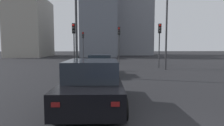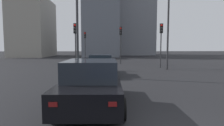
% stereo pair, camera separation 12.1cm
% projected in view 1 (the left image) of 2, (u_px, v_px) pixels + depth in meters
% --- Properties ---
extents(car_teal_right_lead, '(4.36, 1.97, 1.48)m').
position_uv_depth(car_teal_right_lead, '(100.00, 65.00, 13.70)').
color(car_teal_right_lead, '#19606B').
rests_on(car_teal_right_lead, ground_plane).
extents(car_black_right_second, '(4.54, 2.22, 1.60)m').
position_uv_depth(car_black_right_second, '(93.00, 84.00, 6.47)').
color(car_black_right_second, black).
rests_on(car_black_right_second, ground_plane).
extents(traffic_light_near_left, '(0.32, 0.29, 4.19)m').
position_uv_depth(traffic_light_near_left, '(83.00, 40.00, 27.55)').
color(traffic_light_near_left, '#2D2D30').
rests_on(traffic_light_near_left, ground_plane).
extents(traffic_light_near_right, '(0.33, 0.31, 4.31)m').
position_uv_depth(traffic_light_near_right, '(119.00, 38.00, 21.77)').
color(traffic_light_near_right, '#2D2D30').
rests_on(traffic_light_near_right, ground_plane).
extents(traffic_light_far_left, '(0.32, 0.29, 4.24)m').
position_uv_depth(traffic_light_far_left, '(160.00, 36.00, 18.07)').
color(traffic_light_far_left, '#2D2D30').
rests_on(traffic_light_far_left, ground_plane).
extents(traffic_light_far_right, '(0.32, 0.29, 4.12)m').
position_uv_depth(traffic_light_far_right, '(74.00, 36.00, 16.81)').
color(traffic_light_far_right, '#2D2D30').
rests_on(traffic_light_far_right, ground_plane).
extents(street_lamp_kerbside, '(0.56, 0.36, 7.12)m').
position_uv_depth(street_lamp_kerbside, '(167.00, 22.00, 16.46)').
color(street_lamp_kerbside, '#2D2D30').
rests_on(street_lamp_kerbside, ground_plane).
extents(street_lamp_far, '(0.56, 0.36, 7.11)m').
position_uv_depth(street_lamp_far, '(76.00, 14.00, 12.52)').
color(street_lamp_far, '#2D2D30').
rests_on(street_lamp_far, ground_plane).
extents(building_facade_left, '(8.01, 9.52, 14.86)m').
position_uv_depth(building_facade_left, '(131.00, 25.00, 46.82)').
color(building_facade_left, slate).
rests_on(building_facade_left, ground_plane).
extents(building_facade_center, '(15.78, 7.14, 15.06)m').
position_uv_depth(building_facade_center, '(99.00, 22.00, 42.39)').
color(building_facade_center, slate).
rests_on(building_facade_center, ground_plane).
extents(building_facade_right, '(11.31, 6.59, 11.83)m').
position_uv_depth(building_facade_right, '(31.00, 28.00, 38.90)').
color(building_facade_right, gray).
rests_on(building_facade_right, ground_plane).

